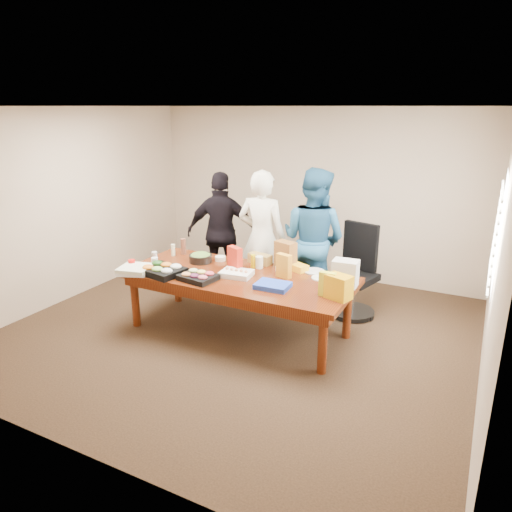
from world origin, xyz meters
The scene contains 39 objects.
floor centered at (0.00, 0.00, -0.01)m, with size 5.50×5.00×0.02m, color #47301E.
ceiling centered at (0.00, 0.00, 2.71)m, with size 5.50×5.00×0.02m, color white.
wall_back centered at (0.00, 2.50, 1.35)m, with size 5.50×0.04×2.70m, color beige.
wall_front centered at (0.00, -2.50, 1.35)m, with size 5.50×0.04×2.70m, color beige.
wall_left centered at (-2.75, 0.00, 1.35)m, with size 0.04×5.00×2.70m, color beige.
wall_right centered at (2.75, 0.00, 1.35)m, with size 0.04×5.00×2.70m, color beige.
window_panel centered at (2.72, 0.60, 1.50)m, with size 0.03×1.40×1.10m, color white.
window_blinds centered at (2.68, 0.60, 1.50)m, with size 0.04×1.36×1.00m, color beige.
conference_table centered at (0.00, 0.00, 0.38)m, with size 2.80×1.20×0.75m, color #4C1C0F.
office_chair centered at (1.13, 1.12, 0.59)m, with size 0.60×0.60×1.18m, color black.
person_center centered at (-0.15, 0.95, 0.95)m, with size 0.69×0.45×1.90m, color white.
person_right centered at (0.53, 1.15, 0.97)m, with size 0.95×0.74×1.94m, color #22567E.
person_left centered at (-0.88, 1.11, 0.90)m, with size 1.06×0.44×1.81m, color black.
veggie_tray centered at (-0.84, -0.38, 0.79)m, with size 0.51×0.40×0.08m, color black.
fruit_tray centered at (-0.34, -0.36, 0.78)m, with size 0.41×0.32×0.06m, color black.
sheet_cake centered at (0.00, -0.04, 0.78)m, with size 0.37×0.28×0.06m, color white.
salad_bowl centered at (-0.68, 0.22, 0.80)m, with size 0.30×0.30×0.10m, color black.
chip_bag_blue centered at (0.55, -0.20, 0.78)m, with size 0.37×0.28×0.06m, color blue.
chip_bag_red centered at (-0.11, 0.13, 0.90)m, with size 0.21×0.09×0.30m, color red.
chip_bag_yellow centered at (1.17, -0.15, 0.88)m, with size 0.18×0.07×0.27m, color yellow.
chip_bag_orange centered at (0.52, 0.18, 0.89)m, with size 0.18×0.08×0.29m, color orange.
mayo_jar centered at (0.11, 0.34, 0.83)m, with size 0.10×0.10×0.15m, color white.
mustard_bottle centered at (0.04, 0.32, 0.84)m, with size 0.06×0.06×0.17m, color #D4B502.
dressing_bottle centered at (-1.08, 0.40, 0.86)m, with size 0.07×0.07×0.22m, color brown.
ranch_bottle centered at (-1.16, 0.28, 0.83)m, with size 0.05×0.05×0.16m, color #F4F6C0.
banana_bunch centered at (0.58, 0.48, 0.79)m, with size 0.25×0.15×0.08m, color yellow.
bread_loaf centered at (0.04, 0.52, 0.81)m, with size 0.31×0.13×0.12m, color olive.
kraft_bag centered at (0.40, 0.50, 0.92)m, with size 0.26×0.15×0.34m, color brown.
red_cup centered at (-1.30, -0.40, 0.81)m, with size 0.09×0.09×0.12m, color red.
clear_cup_a centered at (-1.10, -0.20, 0.81)m, with size 0.09×0.09×0.12m, color white.
clear_cup_b centered at (-1.30, 0.05, 0.80)m, with size 0.07×0.07×0.10m, color silver.
pizza_box_lower centered at (-1.18, -0.49, 0.77)m, with size 0.36×0.36×0.04m, color white.
pizza_box_upper centered at (-1.16, -0.50, 0.81)m, with size 0.36×0.36×0.04m, color white.
plate_a centered at (0.94, 0.34, 0.76)m, with size 0.24×0.24×0.01m, color silver.
plate_b centered at (0.78, 0.52, 0.76)m, with size 0.26×0.26×0.02m, color silver.
dip_bowl_a centered at (0.40, 0.37, 0.78)m, with size 0.14×0.14×0.06m, color silver.
dip_bowl_b centered at (-0.48, 0.39, 0.78)m, with size 0.14×0.14×0.06m, color #F2EBCC.
grocery_bag_white centered at (1.25, 0.24, 0.90)m, with size 0.28×0.20×0.30m, color silver.
grocery_bag_yellow centered at (1.30, -0.16, 0.88)m, with size 0.26×0.18×0.26m, color #DA9808.
Camera 1 is at (2.62, -4.68, 2.70)m, focal length 33.08 mm.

